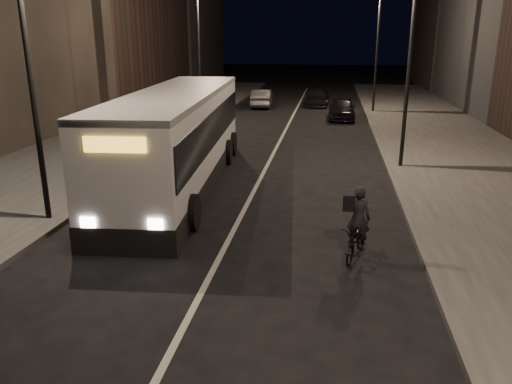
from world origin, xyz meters
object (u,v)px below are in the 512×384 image
(car_near, at_px, (342,108))
(car_far, at_px, (318,98))
(streetlight_right_far, at_px, (374,35))
(cyclist_on_bicycle, at_px, (357,234))
(streetlight_left_far, at_px, (202,35))
(city_bus, at_px, (178,135))
(car_mid, at_px, (262,98))
(streetlight_right_mid, at_px, (405,35))
(streetlight_left_near, at_px, (34,36))

(car_near, bearing_deg, car_far, 106.03)
(streetlight_right_far, xyz_separation_m, cyclist_on_bicycle, (-1.94, -25.20, -4.72))
(streetlight_left_far, relative_size, city_bus, 0.62)
(cyclist_on_bicycle, distance_m, car_mid, 27.81)
(streetlight_left_far, relative_size, cyclist_on_bicycle, 4.19)
(car_near, bearing_deg, streetlight_right_mid, -80.48)
(streetlight_left_far, relative_size, car_mid, 1.93)
(streetlight_right_far, xyz_separation_m, streetlight_left_near, (-10.66, -24.00, 0.00))
(city_bus, distance_m, car_mid, 21.51)
(streetlight_right_mid, xyz_separation_m, streetlight_right_far, (0.00, 16.00, 0.00))
(streetlight_right_mid, xyz_separation_m, streetlight_left_far, (-10.66, 10.00, 0.00))
(streetlight_right_mid, relative_size, car_near, 1.91)
(streetlight_left_far, distance_m, car_mid, 9.55)
(streetlight_right_far, bearing_deg, streetlight_left_near, -113.96)
(streetlight_right_mid, relative_size, car_mid, 1.93)
(streetlight_right_mid, distance_m, car_mid, 20.22)
(city_bus, xyz_separation_m, cyclist_on_bicycle, (6.26, -5.64, -1.25))
(streetlight_right_mid, bearing_deg, streetlight_right_far, 90.00)
(city_bus, distance_m, car_near, 17.54)
(streetlight_left_near, relative_size, cyclist_on_bicycle, 4.19)
(cyclist_on_bicycle, xyz_separation_m, car_mid, (-6.16, 27.12, 0.05))
(city_bus, xyz_separation_m, car_near, (6.20, 16.37, -1.17))
(city_bus, bearing_deg, streetlight_left_near, -123.15)
(car_mid, height_order, car_far, car_mid)
(car_near, bearing_deg, streetlight_left_far, -161.38)
(cyclist_on_bicycle, relative_size, car_mid, 0.46)
(streetlight_left_near, bearing_deg, car_far, 76.00)
(streetlight_right_mid, xyz_separation_m, car_far, (-3.83, 19.43, -4.72))
(car_far, bearing_deg, streetlight_right_far, -40.02)
(cyclist_on_bicycle, bearing_deg, car_far, 109.64)
(car_mid, bearing_deg, streetlight_right_mid, 110.65)
(car_mid, bearing_deg, streetlight_left_far, 68.40)
(streetlight_left_far, relative_size, car_far, 1.85)
(city_bus, bearing_deg, car_near, 65.10)
(cyclist_on_bicycle, height_order, car_near, cyclist_on_bicycle)
(streetlight_right_mid, height_order, streetlight_right_far, same)
(streetlight_left_near, distance_m, car_far, 28.66)
(cyclist_on_bicycle, distance_m, car_near, 22.01)
(streetlight_right_far, bearing_deg, car_near, -122.16)
(cyclist_on_bicycle, height_order, car_far, cyclist_on_bicycle)
(streetlight_left_near, distance_m, car_near, 23.01)
(streetlight_left_near, bearing_deg, streetlight_left_far, 90.00)
(streetlight_right_mid, bearing_deg, car_far, 101.14)
(cyclist_on_bicycle, bearing_deg, streetlight_left_far, 130.31)
(streetlight_right_far, xyz_separation_m, car_near, (-2.00, -3.19, -4.64))
(streetlight_right_far, relative_size, car_near, 1.91)
(streetlight_right_far, bearing_deg, streetlight_right_mid, -90.00)
(streetlight_left_near, height_order, city_bus, streetlight_left_near)
(streetlight_left_near, relative_size, car_mid, 1.93)
(car_near, bearing_deg, cyclist_on_bicycle, -89.19)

